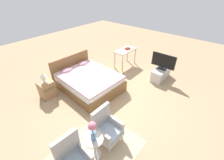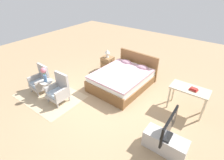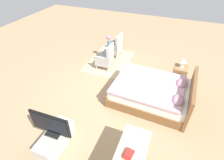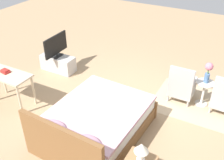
# 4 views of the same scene
# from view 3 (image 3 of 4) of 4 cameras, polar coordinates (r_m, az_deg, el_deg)

# --- Properties ---
(ground_plane) EXTENTS (16.00, 16.00, 0.00)m
(ground_plane) POSITION_cam_3_polar(r_m,az_deg,el_deg) (5.34, 1.88, -4.93)
(ground_plane) COLOR #A38460
(floor_rug) EXTENTS (2.10, 1.50, 0.01)m
(floor_rug) POSITION_cam_3_polar(r_m,az_deg,el_deg) (6.95, -0.85, 6.33)
(floor_rug) COLOR tan
(floor_rug) RESTS_ON ground_plane
(bed) EXTENTS (1.72, 2.20, 0.96)m
(bed) POSITION_cam_3_polar(r_m,az_deg,el_deg) (5.12, 13.04, -3.92)
(bed) COLOR brown
(bed) RESTS_ON ground_plane
(armchair_by_window_left) EXTENTS (0.58, 0.58, 0.92)m
(armchair_by_window_left) POSITION_cam_3_polar(r_m,az_deg,el_deg) (7.13, 1.02, 10.68)
(armchair_by_window_left) COLOR #ADA8A3
(armchair_by_window_left) RESTS_ON floor_rug
(armchair_by_window_right) EXTENTS (0.54, 0.54, 0.92)m
(armchair_by_window_right) POSITION_cam_3_polar(r_m,az_deg,el_deg) (6.36, -2.00, 7.06)
(armchair_by_window_right) COLOR #ADA8A3
(armchair_by_window_right) RESTS_ON floor_rug
(side_table) EXTENTS (0.40, 0.40, 0.59)m
(side_table) POSITION_cam_3_polar(r_m,az_deg,el_deg) (6.77, -1.08, 9.03)
(side_table) COLOR beige
(side_table) RESTS_ON ground_plane
(flower_vase) EXTENTS (0.17, 0.17, 0.48)m
(flower_vase) POSITION_cam_3_polar(r_m,az_deg,el_deg) (6.54, -1.13, 12.97)
(flower_vase) COLOR #4C709E
(flower_vase) RESTS_ON side_table
(nightstand) EXTENTS (0.44, 0.41, 0.58)m
(nightstand) POSITION_cam_3_polar(r_m,az_deg,el_deg) (6.09, 21.09, 1.69)
(nightstand) COLOR #997047
(nightstand) RESTS_ON ground_plane
(table_lamp) EXTENTS (0.22, 0.22, 0.33)m
(table_lamp) POSITION_cam_3_polar(r_m,az_deg,el_deg) (5.83, 22.20, 5.71)
(table_lamp) COLOR silver
(table_lamp) RESTS_ON nightstand
(tv_stand) EXTENTS (0.96, 0.40, 0.43)m
(tv_stand) POSITION_cam_3_polar(r_m,az_deg,el_deg) (4.26, -17.96, -18.07)
(tv_stand) COLOR #B7B2AD
(tv_stand) RESTS_ON ground_plane
(tv_flatscreen) EXTENTS (0.21, 0.89, 0.60)m
(tv_flatscreen) POSITION_cam_3_polar(r_m,az_deg,el_deg) (3.85, -19.50, -13.58)
(tv_flatscreen) COLOR black
(tv_flatscreen) RESTS_ON tv_stand
(vanity_desk) EXTENTS (1.04, 0.52, 0.77)m
(vanity_desk) POSITION_cam_3_polar(r_m,az_deg,el_deg) (3.42, 6.33, -22.94)
(vanity_desk) COLOR beige
(vanity_desk) RESTS_ON ground_plane
(book_stack) EXTENTS (0.23, 0.18, 0.07)m
(book_stack) POSITION_cam_3_polar(r_m,az_deg,el_deg) (3.25, 5.42, -22.89)
(book_stack) COLOR #AD2823
(book_stack) RESTS_ON vanity_desk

